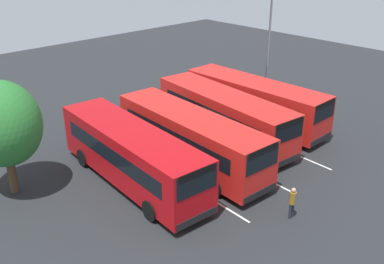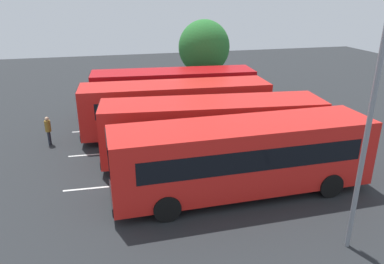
% 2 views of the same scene
% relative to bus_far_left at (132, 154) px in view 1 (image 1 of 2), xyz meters
% --- Properties ---
extents(ground_plane, '(66.18, 66.18, 0.00)m').
position_rel_bus_far_left_xyz_m(ground_plane, '(0.06, 5.70, -1.72)').
color(ground_plane, '#232628').
extents(bus_far_left, '(10.89, 3.31, 3.10)m').
position_rel_bus_far_left_xyz_m(bus_far_left, '(0.00, 0.00, 0.00)').
color(bus_far_left, '#B70C11').
rests_on(bus_far_left, ground).
extents(bus_center_left, '(10.87, 3.15, 3.10)m').
position_rel_bus_far_left_xyz_m(bus_center_left, '(0.61, 3.66, 0.00)').
color(bus_center_left, red).
rests_on(bus_center_left, ground).
extents(bus_center_right, '(10.94, 3.63, 3.10)m').
position_rel_bus_far_left_xyz_m(bus_center_right, '(-0.43, 7.60, 0.00)').
color(bus_center_right, red).
rests_on(bus_center_right, ground).
extents(bus_far_right, '(10.77, 2.80, 3.10)m').
position_rel_bus_far_left_xyz_m(bus_far_right, '(-0.69, 10.99, 0.00)').
color(bus_far_right, red).
rests_on(bus_far_right, ground).
extents(pedestrian, '(0.36, 0.36, 1.62)m').
position_rel_bus_far_left_xyz_m(pedestrian, '(7.72, 3.47, -0.77)').
color(pedestrian, '#232833').
rests_on(pedestrian, ground).
extents(street_lamp, '(1.00, 2.73, 8.82)m').
position_rel_bus_far_left_xyz_m(street_lamp, '(-2.83, 14.88, 3.34)').
color(street_lamp, gray).
rests_on(street_lamp, ground).
extents(depot_tree, '(4.11, 3.70, 6.00)m').
position_rel_bus_far_left_xyz_m(depot_tree, '(-3.55, -5.02, 2.10)').
color(depot_tree, '#4C3823').
rests_on(depot_tree, ground).
extents(lane_stripe_outer_left, '(13.17, 0.74, 0.01)m').
position_rel_bus_far_left_xyz_m(lane_stripe_outer_left, '(0.06, 2.07, -1.72)').
color(lane_stripe_outer_left, silver).
rests_on(lane_stripe_outer_left, ground).
extents(lane_stripe_inner_left, '(13.17, 0.74, 0.01)m').
position_rel_bus_far_left_xyz_m(lane_stripe_inner_left, '(0.06, 5.70, -1.72)').
color(lane_stripe_inner_left, silver).
rests_on(lane_stripe_inner_left, ground).
extents(lane_stripe_inner_right, '(13.17, 0.74, 0.01)m').
position_rel_bus_far_left_xyz_m(lane_stripe_inner_right, '(0.06, 9.34, -1.72)').
color(lane_stripe_inner_right, silver).
rests_on(lane_stripe_inner_right, ground).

